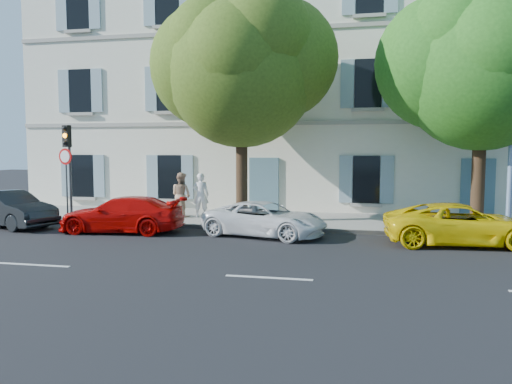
% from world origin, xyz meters
% --- Properties ---
extents(ground, '(90.00, 90.00, 0.00)m').
position_xyz_m(ground, '(0.00, 0.00, 0.00)').
color(ground, black).
extents(sidewalk, '(36.00, 4.50, 0.15)m').
position_xyz_m(sidewalk, '(0.00, 4.45, 0.07)').
color(sidewalk, '#A09E96').
rests_on(sidewalk, ground).
extents(kerb, '(36.00, 0.16, 0.16)m').
position_xyz_m(kerb, '(0.00, 2.28, 0.08)').
color(kerb, '#9E998E').
rests_on(kerb, ground).
extents(building, '(28.00, 7.00, 12.00)m').
position_xyz_m(building, '(0.00, 10.20, 6.00)').
color(building, white).
rests_on(building, ground).
extents(car_dark_sedan, '(4.31, 2.61, 1.34)m').
position_xyz_m(car_dark_sedan, '(-10.75, 1.16, 0.67)').
color(car_dark_sedan, black).
rests_on(car_dark_sedan, ground).
extents(car_red_coupe, '(4.41, 2.05, 1.25)m').
position_xyz_m(car_red_coupe, '(-6.11, 0.97, 0.62)').
color(car_red_coupe, '#C40805').
rests_on(car_red_coupe, ground).
extents(car_white_coupe, '(4.47, 2.83, 1.15)m').
position_xyz_m(car_white_coupe, '(-1.11, 1.24, 0.57)').
color(car_white_coupe, white).
rests_on(car_white_coupe, ground).
extents(car_yellow_supercar, '(4.68, 2.43, 1.26)m').
position_xyz_m(car_yellow_supercar, '(4.98, 1.00, 0.63)').
color(car_yellow_supercar, yellow).
rests_on(car_yellow_supercar, ground).
extents(tree_left, '(5.56, 5.56, 8.62)m').
position_xyz_m(tree_left, '(-2.39, 3.31, 5.70)').
color(tree_left, '#3A2819').
rests_on(tree_left, sidewalk).
extents(tree_right, '(5.45, 5.45, 8.40)m').
position_xyz_m(tree_right, '(5.90, 3.33, 5.54)').
color(tree_right, '#3A2819').
rests_on(tree_right, sidewalk).
extents(traffic_light, '(0.33, 0.41, 3.66)m').
position_xyz_m(traffic_light, '(-9.35, 2.91, 2.80)').
color(traffic_light, '#383A3D').
rests_on(traffic_light, sidewalk).
extents(road_sign, '(0.63, 0.18, 2.76)m').
position_xyz_m(road_sign, '(-9.29, 2.64, 2.14)').
color(road_sign, '#383A3D').
rests_on(road_sign, sidewalk).
extents(pedestrian_a, '(0.71, 0.53, 1.78)m').
position_xyz_m(pedestrian_a, '(-4.29, 4.16, 1.04)').
color(pedestrian_a, white).
rests_on(pedestrian_a, sidewalk).
extents(pedestrian_b, '(1.07, 0.97, 1.79)m').
position_xyz_m(pedestrian_b, '(-5.07, 4.03, 1.05)').
color(pedestrian_b, tan).
rests_on(pedestrian_b, sidewalk).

